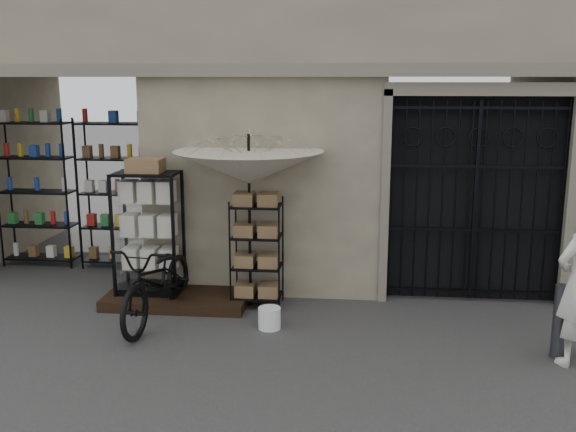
# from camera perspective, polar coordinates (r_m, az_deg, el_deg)

# --- Properties ---
(ground) EXTENTS (80.00, 80.00, 0.00)m
(ground) POSITION_cam_1_polar(r_m,az_deg,el_deg) (7.56, 5.08, -12.45)
(ground) COLOR black
(ground) RESTS_ON ground
(shop_recess) EXTENTS (3.00, 1.70, 3.00)m
(shop_recess) POSITION_cam_1_polar(r_m,az_deg,el_deg) (10.82, -19.11, 2.74)
(shop_recess) COLOR black
(shop_recess) RESTS_ON ground
(shop_shelving) EXTENTS (2.70, 0.50, 2.50)m
(shop_shelving) POSITION_cam_1_polar(r_m,az_deg,el_deg) (11.33, -18.21, 1.91)
(shop_shelving) COLOR black
(shop_shelving) RESTS_ON ground
(iron_gate) EXTENTS (2.50, 0.21, 3.00)m
(iron_gate) POSITION_cam_1_polar(r_m,az_deg,el_deg) (9.45, 16.14, 1.66)
(iron_gate) COLOR black
(iron_gate) RESTS_ON ground
(step_platform) EXTENTS (2.00, 0.90, 0.15)m
(step_platform) POSITION_cam_1_polar(r_m,az_deg,el_deg) (9.29, -9.85, -7.30)
(step_platform) COLOR black
(step_platform) RESTS_ON ground
(display_cabinet) EXTENTS (0.92, 0.63, 1.87)m
(display_cabinet) POSITION_cam_1_polar(r_m,az_deg,el_deg) (9.24, -12.26, -2.02)
(display_cabinet) COLOR black
(display_cabinet) RESTS_ON step_platform
(wire_rack) EXTENTS (0.70, 0.52, 1.53)m
(wire_rack) POSITION_cam_1_polar(r_m,az_deg,el_deg) (8.92, -2.78, -3.42)
(wire_rack) COLOR black
(wire_rack) RESTS_ON ground
(market_umbrella) EXTENTS (2.06, 2.09, 2.90)m
(market_umbrella) POSITION_cam_1_polar(r_m,az_deg,el_deg) (8.69, -3.51, 5.14)
(market_umbrella) COLOR black
(market_umbrella) RESTS_ON ground
(white_bucket) EXTENTS (0.29, 0.29, 0.28)m
(white_bucket) POSITION_cam_1_polar(r_m,az_deg,el_deg) (8.30, -1.66, -9.06)
(white_bucket) COLOR white
(white_bucket) RESTS_ON ground
(bicycle) EXTENTS (0.84, 1.17, 2.08)m
(bicycle) POSITION_cam_1_polar(r_m,az_deg,el_deg) (8.77, -11.30, -9.09)
(bicycle) COLOR black
(bicycle) RESTS_ON ground
(steel_bollard) EXTENTS (0.16, 0.16, 0.86)m
(steel_bollard) POSITION_cam_1_polar(r_m,az_deg,el_deg) (8.01, 23.00, -8.63)
(steel_bollard) COLOR #42464E
(steel_bollard) RESTS_ON ground
(shopkeeper) EXTENTS (1.42, 2.01, 0.45)m
(shopkeeper) POSITION_cam_1_polar(r_m,az_deg,el_deg) (8.07, 24.14, -11.86)
(shopkeeper) COLOR silver
(shopkeeper) RESTS_ON ground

